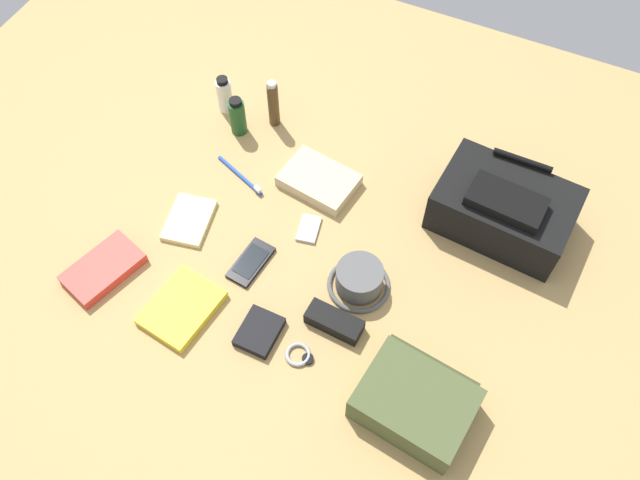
# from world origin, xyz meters

# --- Properties ---
(ground_plane) EXTENTS (2.64, 2.02, 0.02)m
(ground_plane) POSITION_xyz_m (0.00, 0.00, -0.01)
(ground_plane) COLOR tan
(ground_plane) RESTS_ON ground
(backpack) EXTENTS (0.36, 0.25, 0.16)m
(backpack) POSITION_xyz_m (0.40, 0.27, 0.07)
(backpack) COLOR black
(backpack) RESTS_ON ground_plane
(toiletry_pouch) EXTENTS (0.27, 0.26, 0.09)m
(toiletry_pouch) POSITION_xyz_m (0.37, -0.30, 0.04)
(toiletry_pouch) COLOR #47512D
(toiletry_pouch) RESTS_ON ground_plane
(bucket_hat) EXTENTS (0.16, 0.16, 0.08)m
(bucket_hat) POSITION_xyz_m (0.14, -0.06, 0.03)
(bucket_hat) COLOR #575757
(bucket_hat) RESTS_ON ground_plane
(toothpaste_tube) EXTENTS (0.04, 0.04, 0.12)m
(toothpaste_tube) POSITION_xyz_m (-0.46, 0.33, 0.06)
(toothpaste_tube) COLOR white
(toothpaste_tube) RESTS_ON ground_plane
(shampoo_bottle) EXTENTS (0.05, 0.05, 0.13)m
(shampoo_bottle) POSITION_xyz_m (-0.39, 0.27, 0.06)
(shampoo_bottle) COLOR #19471E
(shampoo_bottle) RESTS_ON ground_plane
(cologne_bottle) EXTENTS (0.03, 0.03, 0.16)m
(cologne_bottle) POSITION_xyz_m (-0.31, 0.34, 0.08)
(cologne_bottle) COLOR #473319
(cologne_bottle) RESTS_ON ground_plane
(paperback_novel) EXTENTS (0.17, 0.22, 0.03)m
(paperback_novel) POSITION_xyz_m (-0.47, -0.30, 0.01)
(paperback_novel) COLOR red
(paperback_novel) RESTS_ON ground_plane
(travel_guidebook) EXTENTS (0.17, 0.20, 0.02)m
(travel_guidebook) POSITION_xyz_m (-0.23, -0.31, 0.01)
(travel_guidebook) COLOR yellow
(travel_guidebook) RESTS_ON ground_plane
(cell_phone) EXTENTS (0.08, 0.14, 0.01)m
(cell_phone) POSITION_xyz_m (-0.14, -0.12, 0.01)
(cell_phone) COLOR black
(cell_phone) RESTS_ON ground_plane
(media_player) EXTENTS (0.07, 0.09, 0.01)m
(media_player) POSITION_xyz_m (-0.05, 0.04, 0.01)
(media_player) COLOR #B7B7BC
(media_player) RESTS_ON ground_plane
(wristwatch) EXTENTS (0.07, 0.06, 0.01)m
(wristwatch) POSITION_xyz_m (0.08, -0.29, 0.01)
(wristwatch) COLOR #99999E
(wristwatch) RESTS_ON ground_plane
(toothbrush) EXTENTS (0.17, 0.07, 0.02)m
(toothbrush) POSITION_xyz_m (-0.29, 0.11, 0.01)
(toothbrush) COLOR blue
(toothbrush) RESTS_ON ground_plane
(wallet) EXTENTS (0.09, 0.11, 0.02)m
(wallet) POSITION_xyz_m (-0.03, -0.28, 0.01)
(wallet) COLOR black
(wallet) RESTS_ON ground_plane
(notepad) EXTENTS (0.14, 0.17, 0.02)m
(notepad) POSITION_xyz_m (-0.35, -0.07, 0.01)
(notepad) COLOR beige
(notepad) RESTS_ON ground_plane
(folded_towel) EXTENTS (0.22, 0.17, 0.04)m
(folded_towel) POSITION_xyz_m (-0.09, 0.19, 0.02)
(folded_towel) COLOR #C6B289
(folded_towel) RESTS_ON ground_plane
(sunglasses_case) EXTENTS (0.14, 0.06, 0.04)m
(sunglasses_case) POSITION_xyz_m (0.13, -0.19, 0.02)
(sunglasses_case) COLOR black
(sunglasses_case) RESTS_ON ground_plane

